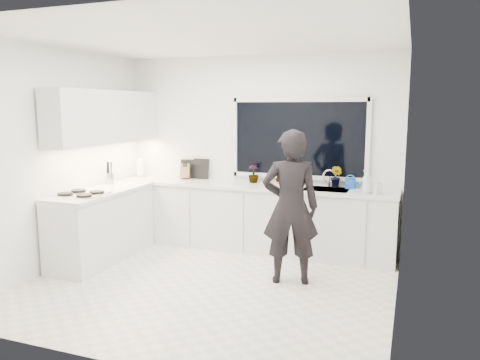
% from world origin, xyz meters
% --- Properties ---
extents(floor, '(4.00, 3.50, 0.02)m').
position_xyz_m(floor, '(0.00, 0.00, -0.01)').
color(floor, beige).
rests_on(floor, ground).
extents(wall_back, '(4.00, 0.02, 2.70)m').
position_xyz_m(wall_back, '(0.00, 1.76, 1.35)').
color(wall_back, white).
rests_on(wall_back, ground).
extents(wall_left, '(0.02, 3.50, 2.70)m').
position_xyz_m(wall_left, '(-2.01, 0.00, 1.35)').
color(wall_left, white).
rests_on(wall_left, ground).
extents(wall_right, '(0.02, 3.50, 2.70)m').
position_xyz_m(wall_right, '(2.01, 0.00, 1.35)').
color(wall_right, white).
rests_on(wall_right, ground).
extents(ceiling, '(4.00, 3.50, 0.02)m').
position_xyz_m(ceiling, '(0.00, 0.00, 2.71)').
color(ceiling, white).
rests_on(ceiling, wall_back).
extents(window, '(1.80, 0.02, 1.00)m').
position_xyz_m(window, '(0.60, 1.73, 1.55)').
color(window, black).
rests_on(window, wall_back).
extents(base_cabinets_back, '(3.92, 0.58, 0.88)m').
position_xyz_m(base_cabinets_back, '(0.00, 1.45, 0.44)').
color(base_cabinets_back, white).
rests_on(base_cabinets_back, floor).
extents(base_cabinets_left, '(0.58, 1.60, 0.88)m').
position_xyz_m(base_cabinets_left, '(-1.67, 0.35, 0.44)').
color(base_cabinets_left, white).
rests_on(base_cabinets_left, floor).
extents(countertop_back, '(3.94, 0.62, 0.04)m').
position_xyz_m(countertop_back, '(0.00, 1.44, 0.90)').
color(countertop_back, silver).
rests_on(countertop_back, base_cabinets_back).
extents(countertop_left, '(0.62, 1.60, 0.04)m').
position_xyz_m(countertop_left, '(-1.67, 0.35, 0.90)').
color(countertop_left, silver).
rests_on(countertop_left, base_cabinets_left).
extents(upper_cabinets, '(0.34, 2.10, 0.70)m').
position_xyz_m(upper_cabinets, '(-1.79, 0.70, 1.85)').
color(upper_cabinets, white).
rests_on(upper_cabinets, wall_left).
extents(sink, '(0.58, 0.42, 0.14)m').
position_xyz_m(sink, '(1.05, 1.45, 0.87)').
color(sink, silver).
rests_on(sink, countertop_back).
extents(faucet, '(0.03, 0.03, 0.22)m').
position_xyz_m(faucet, '(1.05, 1.65, 1.03)').
color(faucet, silver).
rests_on(faucet, countertop_back).
extents(stovetop, '(0.56, 0.48, 0.03)m').
position_xyz_m(stovetop, '(-1.69, -0.00, 0.94)').
color(stovetop, black).
rests_on(stovetop, countertop_left).
extents(person, '(0.73, 0.59, 1.75)m').
position_xyz_m(person, '(0.83, 0.41, 0.87)').
color(person, black).
rests_on(person, floor).
extents(pizza_tray, '(0.58, 0.52, 0.03)m').
position_xyz_m(pizza_tray, '(0.47, 1.42, 0.94)').
color(pizza_tray, silver).
rests_on(pizza_tray, countertop_back).
extents(pizza, '(0.52, 0.46, 0.01)m').
position_xyz_m(pizza, '(0.47, 1.42, 0.95)').
color(pizza, red).
rests_on(pizza, pizza_tray).
extents(watering_can, '(0.15, 0.15, 0.13)m').
position_xyz_m(watering_can, '(1.33, 1.61, 0.98)').
color(watering_can, blue).
rests_on(watering_can, countertop_back).
extents(paper_towel_roll, '(0.12, 0.12, 0.26)m').
position_xyz_m(paper_towel_roll, '(-1.82, 1.55, 1.05)').
color(paper_towel_roll, white).
rests_on(paper_towel_roll, countertop_back).
extents(knife_block, '(0.15, 0.13, 0.22)m').
position_xyz_m(knife_block, '(-1.08, 1.59, 1.03)').
color(knife_block, '#987146').
rests_on(knife_block, countertop_back).
extents(utensil_crock, '(0.17, 0.17, 0.16)m').
position_xyz_m(utensil_crock, '(-1.85, 0.80, 1.00)').
color(utensil_crock, '#AAAAAF').
rests_on(utensil_crock, countertop_left).
extents(picture_frame_large, '(0.22, 0.04, 0.28)m').
position_xyz_m(picture_frame_large, '(-1.09, 1.69, 1.06)').
color(picture_frame_large, black).
rests_on(picture_frame_large, countertop_back).
extents(picture_frame_small, '(0.25, 0.02, 0.30)m').
position_xyz_m(picture_frame_small, '(-0.87, 1.69, 1.07)').
color(picture_frame_small, black).
rests_on(picture_frame_small, countertop_back).
extents(herb_plants, '(1.36, 0.28, 0.29)m').
position_xyz_m(herb_plants, '(0.57, 1.61, 1.06)').
color(herb_plants, '#26662D').
rests_on(herb_plants, countertop_back).
extents(soap_bottles, '(0.27, 0.16, 0.29)m').
position_xyz_m(soap_bottles, '(1.61, 1.30, 1.05)').
color(soap_bottles, '#D8BF66').
rests_on(soap_bottles, countertop_back).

